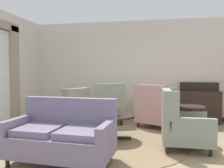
% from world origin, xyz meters
% --- Properties ---
extents(ground, '(8.60, 8.60, 0.00)m').
position_xyz_m(ground, '(0.00, 0.00, 0.00)').
color(ground, '#9E896B').
extents(wall_back, '(6.30, 0.08, 2.92)m').
position_xyz_m(wall_back, '(0.00, 2.77, 1.46)').
color(wall_back, silver).
rests_on(wall_back, ground).
extents(baseboard_back, '(6.14, 0.03, 0.12)m').
position_xyz_m(baseboard_back, '(0.00, 2.71, 0.06)').
color(baseboard_back, black).
rests_on(baseboard_back, ground).
extents(area_rug, '(2.68, 2.68, 0.01)m').
position_xyz_m(area_rug, '(0.00, 0.30, 0.01)').
color(area_rug, '#847051').
rests_on(area_rug, ground).
extents(coffee_table, '(0.86, 0.86, 0.52)m').
position_xyz_m(coffee_table, '(-0.16, 0.46, 0.42)').
color(coffee_table, black).
rests_on(coffee_table, ground).
extents(porcelain_vase, '(0.19, 0.19, 0.33)m').
position_xyz_m(porcelain_vase, '(-0.13, 0.42, 0.66)').
color(porcelain_vase, '#4C7A66').
rests_on(porcelain_vase, coffee_table).
extents(settee, '(1.62, 0.90, 0.97)m').
position_xyz_m(settee, '(-0.72, -0.85, 0.41)').
color(settee, slate).
rests_on(settee, ground).
extents(armchair_near_window, '(0.86, 0.85, 1.08)m').
position_xyz_m(armchair_near_window, '(1.14, 0.18, 0.45)').
color(armchair_near_window, gray).
rests_on(armchair_near_window, ground).
extents(armchair_beside_settee, '(1.05, 1.02, 1.00)m').
position_xyz_m(armchair_beside_settee, '(-1.41, 1.31, 0.43)').
color(armchair_beside_settee, gray).
rests_on(armchair_beside_settee, ground).
extents(armchair_near_sideboard, '(1.03, 1.09, 1.10)m').
position_xyz_m(armchair_near_sideboard, '(-0.57, 1.89, 0.46)').
color(armchair_near_sideboard, gray).
rests_on(armchair_near_sideboard, ground).
extents(armchair_foreground_right, '(1.07, 1.07, 1.09)m').
position_xyz_m(armchair_foreground_right, '(0.65, 1.69, 0.45)').
color(armchair_foreground_right, tan).
rests_on(armchair_foreground_right, ground).
extents(side_table, '(0.56, 0.56, 0.73)m').
position_xyz_m(side_table, '(1.36, 0.58, 0.44)').
color(side_table, black).
rests_on(side_table, ground).
extents(sideboard, '(1.04, 0.39, 1.11)m').
position_xyz_m(sideboard, '(1.88, 2.47, 0.50)').
color(sideboard, black).
rests_on(sideboard, ground).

